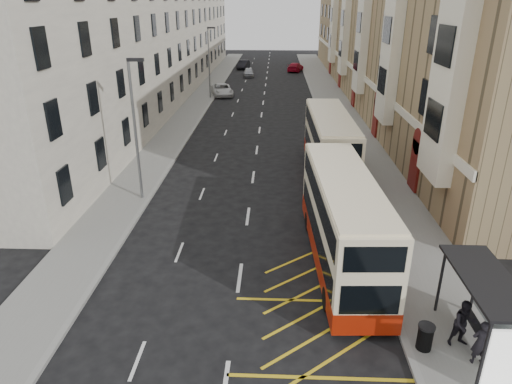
{
  "coord_description": "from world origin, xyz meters",
  "views": [
    {
      "loc": [
        1.4,
        -12.49,
        10.95
      ],
      "look_at": [
        0.52,
        8.2,
        2.21
      ],
      "focal_mm": 32.0,
      "sensor_mm": 36.0,
      "label": 1
    }
  ],
  "objects_px": {
    "double_decker_front": "(343,221)",
    "litter_bin": "(425,337)",
    "car_silver": "(249,72)",
    "car_red": "(295,67)",
    "bus_shelter": "(493,305)",
    "street_lamp_near": "(135,123)",
    "pedestrian_far": "(398,253)",
    "pedestrian_near": "(481,342)",
    "white_van": "(222,90)",
    "street_lamp_far": "(209,59)",
    "car_dark": "(243,65)",
    "pedestrian_mid": "(464,324)",
    "double_decker_rear": "(330,146)"
  },
  "relations": [
    {
      "from": "car_silver",
      "to": "car_dark",
      "type": "xyz_separation_m",
      "value": [
        -1.38,
        8.55,
        0.06
      ]
    },
    {
      "from": "litter_bin",
      "to": "pedestrian_near",
      "type": "xyz_separation_m",
      "value": [
        1.51,
        -0.59,
        0.32
      ]
    },
    {
      "from": "pedestrian_near",
      "to": "pedestrian_far",
      "type": "height_order",
      "value": "pedestrian_far"
    },
    {
      "from": "double_decker_rear",
      "to": "white_van",
      "type": "xyz_separation_m",
      "value": [
        -10.2,
        27.7,
        -1.44
      ]
    },
    {
      "from": "street_lamp_near",
      "to": "pedestrian_near",
      "type": "relative_size",
      "value": 4.96
    },
    {
      "from": "pedestrian_mid",
      "to": "street_lamp_far",
      "type": "bearing_deg",
      "value": 101.53
    },
    {
      "from": "bus_shelter",
      "to": "car_silver",
      "type": "distance_m",
      "value": 60.83
    },
    {
      "from": "street_lamp_far",
      "to": "double_decker_rear",
      "type": "height_order",
      "value": "street_lamp_far"
    },
    {
      "from": "street_lamp_near",
      "to": "car_red",
      "type": "distance_m",
      "value": 54.52
    },
    {
      "from": "double_decker_front",
      "to": "car_silver",
      "type": "xyz_separation_m",
      "value": [
        -7.2,
        54.06,
        -1.46
      ]
    },
    {
      "from": "car_silver",
      "to": "car_red",
      "type": "bearing_deg",
      "value": 34.87
    },
    {
      "from": "street_lamp_near",
      "to": "car_dark",
      "type": "xyz_separation_m",
      "value": [
        2.18,
        55.94,
        -3.92
      ]
    },
    {
      "from": "street_lamp_near",
      "to": "pedestrian_far",
      "type": "distance_m",
      "value": 15.48
    },
    {
      "from": "pedestrian_mid",
      "to": "car_dark",
      "type": "relative_size",
      "value": 0.4
    },
    {
      "from": "bus_shelter",
      "to": "street_lamp_near",
      "type": "height_order",
      "value": "street_lamp_near"
    },
    {
      "from": "pedestrian_mid",
      "to": "white_van",
      "type": "bearing_deg",
      "value": 99.34
    },
    {
      "from": "double_decker_rear",
      "to": "litter_bin",
      "type": "relative_size",
      "value": 11.38
    },
    {
      "from": "pedestrian_far",
      "to": "street_lamp_near",
      "type": "bearing_deg",
      "value": -0.79
    },
    {
      "from": "street_lamp_far",
      "to": "pedestrian_mid",
      "type": "bearing_deg",
      "value": -71.35
    },
    {
      "from": "pedestrian_near",
      "to": "white_van",
      "type": "xyz_separation_m",
      "value": [
        -13.22,
        44.84,
        -0.25
      ]
    },
    {
      "from": "pedestrian_near",
      "to": "pedestrian_far",
      "type": "bearing_deg",
      "value": -77.47
    },
    {
      "from": "street_lamp_far",
      "to": "pedestrian_mid",
      "type": "distance_m",
      "value": 44.42
    },
    {
      "from": "street_lamp_far",
      "to": "car_silver",
      "type": "relative_size",
      "value": 2.09
    },
    {
      "from": "bus_shelter",
      "to": "pedestrian_mid",
      "type": "distance_m",
      "value": 1.33
    },
    {
      "from": "double_decker_rear",
      "to": "pedestrian_mid",
      "type": "bearing_deg",
      "value": -81.16
    },
    {
      "from": "pedestrian_near",
      "to": "pedestrian_far",
      "type": "xyz_separation_m",
      "value": [
        -1.32,
        5.25,
        0.14
      ]
    },
    {
      "from": "pedestrian_near",
      "to": "car_dark",
      "type": "distance_m",
      "value": 69.79
    },
    {
      "from": "street_lamp_near",
      "to": "car_silver",
      "type": "relative_size",
      "value": 2.09
    },
    {
      "from": "bus_shelter",
      "to": "white_van",
      "type": "distance_m",
      "value": 46.51
    },
    {
      "from": "street_lamp_far",
      "to": "pedestrian_near",
      "type": "distance_m",
      "value": 45.27
    },
    {
      "from": "bus_shelter",
      "to": "car_red",
      "type": "xyz_separation_m",
      "value": [
        -3.72,
        65.65,
        -1.43
      ]
    },
    {
      "from": "bus_shelter",
      "to": "car_dark",
      "type": "xyz_separation_m",
      "value": [
        -12.51,
        68.34,
        -1.42
      ]
    },
    {
      "from": "car_dark",
      "to": "pedestrian_mid",
      "type": "bearing_deg",
      "value": -70.69
    },
    {
      "from": "pedestrian_near",
      "to": "car_silver",
      "type": "distance_m",
      "value": 61.12
    },
    {
      "from": "car_silver",
      "to": "car_red",
      "type": "distance_m",
      "value": 9.46
    },
    {
      "from": "double_decker_front",
      "to": "car_silver",
      "type": "distance_m",
      "value": 54.56
    },
    {
      "from": "pedestrian_near",
      "to": "bus_shelter",
      "type": "bearing_deg",
      "value": -132.11
    },
    {
      "from": "pedestrian_far",
      "to": "car_dark",
      "type": "height_order",
      "value": "pedestrian_far"
    },
    {
      "from": "street_lamp_near",
      "to": "white_van",
      "type": "height_order",
      "value": "street_lamp_near"
    },
    {
      "from": "white_van",
      "to": "car_silver",
      "type": "bearing_deg",
      "value": 68.15
    },
    {
      "from": "double_decker_rear",
      "to": "white_van",
      "type": "bearing_deg",
      "value": 109.3
    },
    {
      "from": "pedestrian_far",
      "to": "white_van",
      "type": "height_order",
      "value": "pedestrian_far"
    },
    {
      "from": "double_decker_front",
      "to": "litter_bin",
      "type": "relative_size",
      "value": 11.22
    },
    {
      "from": "car_red",
      "to": "pedestrian_far",
      "type": "bearing_deg",
      "value": 106.64
    },
    {
      "from": "pedestrian_mid",
      "to": "car_dark",
      "type": "height_order",
      "value": "pedestrian_mid"
    },
    {
      "from": "bus_shelter",
      "to": "street_lamp_far",
      "type": "relative_size",
      "value": 0.53
    },
    {
      "from": "car_dark",
      "to": "pedestrian_far",
      "type": "bearing_deg",
      "value": -70.97
    },
    {
      "from": "pedestrian_far",
      "to": "white_van",
      "type": "relative_size",
      "value": 0.37
    },
    {
      "from": "pedestrian_near",
      "to": "white_van",
      "type": "bearing_deg",
      "value": -75.11
    },
    {
      "from": "street_lamp_near",
      "to": "pedestrian_far",
      "type": "relative_size",
      "value": 4.24
    }
  ]
}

